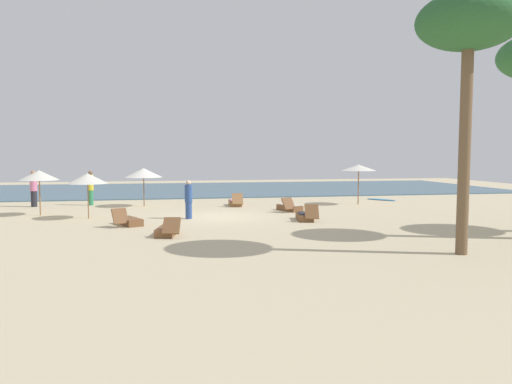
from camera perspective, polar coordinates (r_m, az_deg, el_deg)
ground_plane at (r=22.01m, az=-4.49°, el=-2.92°), size 60.00×60.00×0.00m
ocean_water at (r=38.87m, az=-7.23°, el=0.32°), size 48.00×16.00×0.06m
umbrella_0 at (r=24.48m, az=-23.97°, el=1.80°), size 1.76×1.76×2.08m
umbrella_1 at (r=26.89m, az=-12.98°, el=2.20°), size 2.00×2.00×2.06m
umbrella_2 at (r=27.82m, az=11.88°, el=2.79°), size 1.92×1.92×2.23m
umbrella_3 at (r=22.50m, az=-19.05°, el=1.50°), size 1.72×1.72×1.99m
lounger_0 at (r=24.31m, az=3.93°, el=-1.80°), size 1.13×1.77×0.71m
lounger_1 at (r=20.10m, az=-14.67°, el=-3.28°), size 1.23×1.74×0.74m
lounger_2 at (r=20.96m, az=5.75°, el=-2.82°), size 0.83×1.71×0.74m
lounger_3 at (r=17.34m, az=-10.27°, el=-4.43°), size 0.92×1.77×0.69m
lounger_4 at (r=26.66m, az=-2.42°, el=-1.23°), size 0.66×1.67×0.73m
person_0 at (r=21.48m, az=-7.87°, el=-0.86°), size 0.47×0.47×1.68m
person_1 at (r=28.65m, az=-24.51°, el=0.39°), size 0.39×0.39×1.95m
person_2 at (r=28.36m, az=-18.73°, el=0.50°), size 0.44×0.44×1.90m
palm_1 at (r=15.23m, az=23.56°, el=17.21°), size 2.85×2.85×7.23m
surfboard at (r=30.87m, az=14.39°, el=-0.85°), size 1.57×1.87×0.07m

